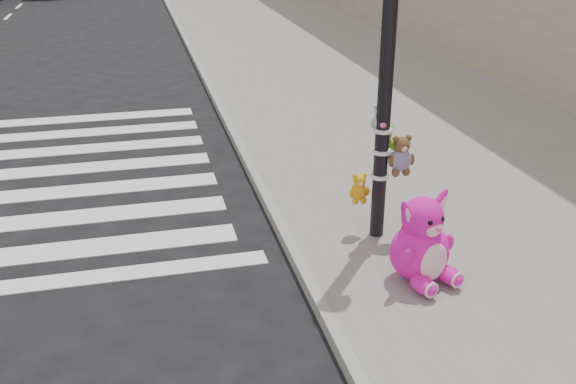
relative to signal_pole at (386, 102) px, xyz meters
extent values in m
plane|color=black|center=(-2.63, -1.81, -1.75)|extent=(120.00, 120.00, 0.00)
cube|color=slate|center=(2.37, 8.19, -1.68)|extent=(7.00, 80.00, 0.14)
cube|color=gray|center=(-1.08, 8.19, -1.68)|extent=(0.12, 80.00, 0.15)
cylinder|color=black|center=(-0.03, -0.01, 0.39)|extent=(0.16, 0.16, 4.00)
cylinder|color=white|center=(-0.03, -0.01, -0.86)|extent=(0.22, 0.22, 0.04)
cylinder|color=white|center=(-0.03, -0.01, -0.56)|extent=(0.22, 0.22, 0.04)
cylinder|color=white|center=(-0.03, -0.01, -0.31)|extent=(0.22, 0.22, 0.04)
ellipsoid|color=#F614B3|center=(-0.05, -1.37, -1.52)|extent=(0.30, 0.38, 0.18)
ellipsoid|color=#F614B3|center=(0.28, -1.26, -1.52)|extent=(0.30, 0.38, 0.18)
ellipsoid|color=#F614B3|center=(0.03, -1.05, -1.30)|extent=(0.76, 0.70, 0.63)
ellipsoid|color=#F9BFD1|center=(0.10, -1.26, -1.32)|extent=(0.37, 0.23, 0.41)
sphere|color=#F614B3|center=(0.03, -1.05, -0.91)|extent=(0.55, 0.55, 0.43)
ellipsoid|color=#F614B3|center=(-0.16, -1.10, -0.85)|extent=(0.31, 0.18, 0.43)
ellipsoid|color=#F614B3|center=(0.21, -0.97, -0.85)|extent=(0.31, 0.18, 0.43)
camera|label=1|loc=(-2.65, -6.38, 1.93)|focal=40.00mm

